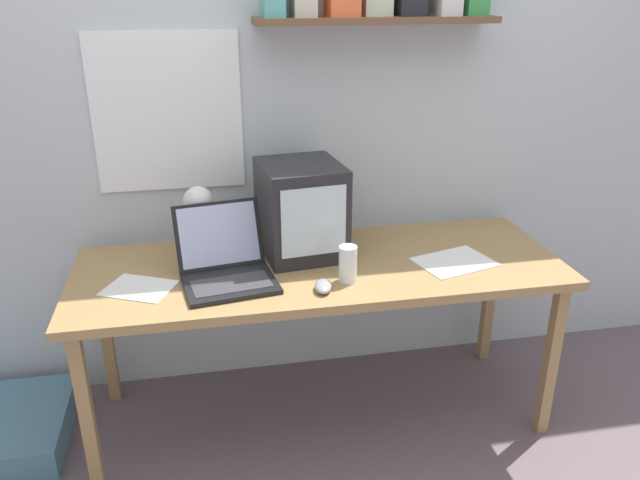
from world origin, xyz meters
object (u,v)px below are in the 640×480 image
(desk_lamp, at_px, (200,211))
(corner_desk, at_px, (320,277))
(floor_cushion, at_px, (1,430))
(juice_glass, at_px, (348,266))
(computer_mouse, at_px, (323,286))
(laptop, at_px, (225,262))
(open_notebook, at_px, (139,288))
(printed_handout, at_px, (454,262))
(crt_monitor, at_px, (301,209))

(desk_lamp, bearing_deg, corner_desk, 0.26)
(floor_cushion, bearing_deg, juice_glass, -9.28)
(computer_mouse, relative_size, floor_cushion, 0.22)
(laptop, relative_size, open_notebook, 1.35)
(corner_desk, xyz_separation_m, juice_glass, (0.07, -0.16, 0.12))
(open_notebook, relative_size, printed_handout, 0.86)
(printed_handout, bearing_deg, computer_mouse, -166.25)
(crt_monitor, xyz_separation_m, computer_mouse, (0.02, -0.34, -0.17))
(open_notebook, bearing_deg, computer_mouse, -12.20)
(juice_glass, relative_size, printed_handout, 0.41)
(corner_desk, bearing_deg, computer_mouse, -98.17)
(juice_glass, bearing_deg, computer_mouse, -152.23)
(laptop, distance_m, printed_handout, 0.88)
(crt_monitor, height_order, laptop, crt_monitor)
(juice_glass, bearing_deg, laptop, 165.25)
(corner_desk, bearing_deg, open_notebook, -173.15)
(juice_glass, xyz_separation_m, computer_mouse, (-0.10, -0.05, -0.05))
(computer_mouse, distance_m, open_notebook, 0.65)
(open_notebook, height_order, printed_handout, same)
(open_notebook, bearing_deg, printed_handout, -0.21)
(laptop, distance_m, juice_glass, 0.45)
(juice_glass, bearing_deg, floor_cushion, 170.72)
(desk_lamp, height_order, computer_mouse, desk_lamp)
(computer_mouse, bearing_deg, desk_lamp, 137.18)
(laptop, relative_size, computer_mouse, 3.37)
(corner_desk, xyz_separation_m, floor_cushion, (-1.28, 0.06, -0.58))
(laptop, bearing_deg, printed_handout, -10.90)
(printed_handout, relative_size, floor_cushion, 0.65)
(printed_handout, bearing_deg, crt_monitor, 159.72)
(corner_desk, distance_m, juice_glass, 0.21)
(crt_monitor, distance_m, juice_glass, 0.34)
(laptop, height_order, desk_lamp, desk_lamp)
(crt_monitor, height_order, computer_mouse, crt_monitor)
(crt_monitor, xyz_separation_m, desk_lamp, (-0.39, 0.03, 0.01))
(printed_handout, bearing_deg, desk_lamp, 165.67)
(corner_desk, bearing_deg, desk_lamp, 160.11)
(corner_desk, height_order, open_notebook, open_notebook)
(corner_desk, distance_m, laptop, 0.38)
(juice_glass, xyz_separation_m, open_notebook, (-0.74, 0.08, -0.06))
(desk_lamp, height_order, printed_handout, desk_lamp)
(juice_glass, xyz_separation_m, printed_handout, (0.44, 0.08, -0.06))
(desk_lamp, xyz_separation_m, juice_glass, (0.51, -0.32, -0.13))
(floor_cushion, bearing_deg, printed_handout, -4.47)
(desk_lamp, distance_m, computer_mouse, 0.58)
(laptop, distance_m, desk_lamp, 0.26)
(printed_handout, bearing_deg, corner_desk, 170.64)
(corner_desk, distance_m, crt_monitor, 0.27)
(juice_glass, bearing_deg, corner_desk, 112.92)
(floor_cushion, bearing_deg, crt_monitor, 3.19)
(printed_handout, xyz_separation_m, floor_cushion, (-1.79, 0.14, -0.64))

